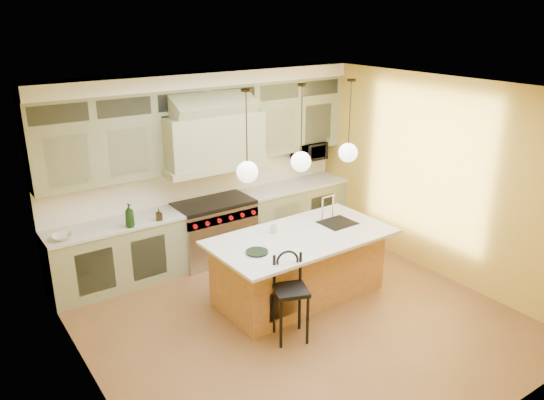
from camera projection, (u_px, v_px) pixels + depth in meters
floor at (296, 318)px, 6.80m from camera, size 5.00×5.00×0.00m
ceiling at (300, 90)px, 5.82m from camera, size 5.00×5.00×0.00m
wall_back at (201, 165)px, 8.25m from camera, size 5.00×0.00×5.00m
wall_front at (481, 302)px, 4.37m from camera, size 5.00×0.00×5.00m
wall_left at (86, 267)px, 4.97m from camera, size 0.00×5.00×5.00m
wall_right at (436, 178)px, 7.64m from camera, size 0.00×5.00×5.00m
back_cabinetry at (209, 171)px, 8.05m from camera, size 5.00×0.77×2.90m
range at (214, 230)px, 8.30m from camera, size 1.20×0.74×0.96m
kitchen_island at (299, 265)px, 7.19m from camera, size 2.48×1.35×1.35m
counter_stool at (290, 291)px, 6.21m from camera, size 0.49×0.49×1.08m
microwave at (309, 151)px, 9.09m from camera, size 0.54×0.37×0.30m
oil_bottle_a at (129, 215)px, 7.17m from camera, size 0.15×0.15×0.33m
oil_bottle_b at (159, 215)px, 7.42m from camera, size 0.08×0.09×0.17m
fruit_bowl at (62, 237)px, 6.82m from camera, size 0.30×0.30×0.06m
cup at (273, 229)px, 7.08m from camera, size 0.11×0.11×0.10m
pendant_left at (247, 170)px, 6.26m from camera, size 0.26×0.26×1.11m
pendant_center at (301, 159)px, 6.69m from camera, size 0.26×0.26×1.11m
pendant_right at (348, 150)px, 7.12m from camera, size 0.26×0.26×1.11m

